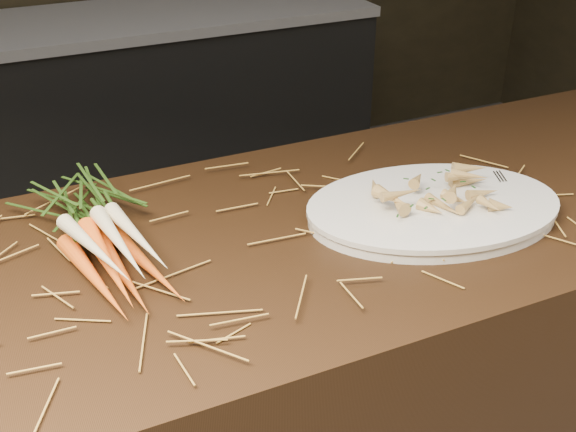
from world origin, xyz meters
The scene contains 7 objects.
main_counter centered at (0.00, 0.30, 0.45)m, with size 2.40×0.70×0.90m, color black.
back_counter centered at (0.30, 2.18, 0.42)m, with size 1.82×0.62×0.84m.
straw_bedding centered at (0.00, 0.30, 0.91)m, with size 1.40×0.60×0.02m, color olive, non-canonical shape.
root_veg_bunch centered at (-0.26, 0.42, 0.94)m, with size 0.20×0.49×0.09m.
serving_platter centered at (0.33, 0.24, 0.91)m, with size 0.47×0.31×0.03m, color white, non-canonical shape.
roasted_veg_heap centered at (0.33, 0.24, 0.95)m, with size 0.23×0.17×0.05m, color #9D6F3B, non-canonical shape.
serving_fork centered at (0.49, 0.18, 0.93)m, with size 0.02×0.18×0.00m, color silver.
Camera 1 is at (-0.41, -0.70, 1.57)m, focal length 45.00 mm.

